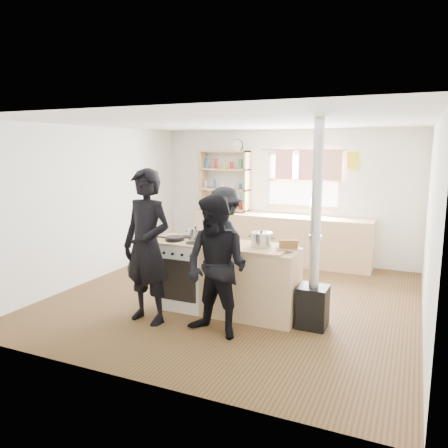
{
  "coord_description": "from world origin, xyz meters",
  "views": [
    {
      "loc": [
        2.32,
        -5.62,
        2.16
      ],
      "look_at": [
        -0.13,
        -0.1,
        1.1
      ],
      "focal_mm": 35.0,
      "sensor_mm": 36.0,
      "label": 1
    }
  ],
  "objects_px": {
    "cooking_island": "(229,278)",
    "person_near_right": "(217,267)",
    "person_far": "(225,239)",
    "thermos": "(313,209)",
    "person_near_left": "(147,247)",
    "roast_tray": "(219,240)",
    "stockpot_counter": "(261,239)",
    "bread_board": "(288,245)",
    "skillet_greens": "(175,238)",
    "flue_heater": "(314,276)",
    "stockpot_stove": "(196,234)"
  },
  "relations": [
    {
      "from": "thermos",
      "to": "person_near_left",
      "type": "relative_size",
      "value": 0.17
    },
    {
      "from": "stockpot_counter",
      "to": "person_near_right",
      "type": "distance_m",
      "value": 0.82
    },
    {
      "from": "cooking_island",
      "to": "person_near_left",
      "type": "distance_m",
      "value": 1.16
    },
    {
      "from": "flue_heater",
      "to": "person_far",
      "type": "bearing_deg",
      "value": 150.99
    },
    {
      "from": "stockpot_counter",
      "to": "person_far",
      "type": "relative_size",
      "value": 0.17
    },
    {
      "from": "stockpot_counter",
      "to": "person_near_right",
      "type": "relative_size",
      "value": 0.16
    },
    {
      "from": "flue_heater",
      "to": "skillet_greens",
      "type": "bearing_deg",
      "value": -177.97
    },
    {
      "from": "person_far",
      "to": "flue_heater",
      "type": "bearing_deg",
      "value": 171.98
    },
    {
      "from": "roast_tray",
      "to": "person_near_right",
      "type": "relative_size",
      "value": 0.24
    },
    {
      "from": "thermos",
      "to": "person_near_left",
      "type": "xyz_separation_m",
      "value": [
        -1.28,
        -3.44,
        -0.11
      ]
    },
    {
      "from": "skillet_greens",
      "to": "flue_heater",
      "type": "bearing_deg",
      "value": 2.03
    },
    {
      "from": "person_near_right",
      "to": "skillet_greens",
      "type": "bearing_deg",
      "value": 156.3
    },
    {
      "from": "thermos",
      "to": "person_far",
      "type": "height_order",
      "value": "person_far"
    },
    {
      "from": "cooking_island",
      "to": "person_near_left",
      "type": "height_order",
      "value": "person_near_left"
    },
    {
      "from": "roast_tray",
      "to": "person_far",
      "type": "bearing_deg",
      "value": 108.88
    },
    {
      "from": "bread_board",
      "to": "person_far",
      "type": "height_order",
      "value": "person_far"
    },
    {
      "from": "thermos",
      "to": "bread_board",
      "type": "relative_size",
      "value": 0.98
    },
    {
      "from": "thermos",
      "to": "stockpot_stove",
      "type": "height_order",
      "value": "thermos"
    },
    {
      "from": "thermos",
      "to": "stockpot_counter",
      "type": "bearing_deg",
      "value": -90.89
    },
    {
      "from": "person_near_left",
      "to": "cooking_island",
      "type": "bearing_deg",
      "value": 48.02
    },
    {
      "from": "thermos",
      "to": "roast_tray",
      "type": "bearing_deg",
      "value": -102.32
    },
    {
      "from": "skillet_greens",
      "to": "person_far",
      "type": "xyz_separation_m",
      "value": [
        0.33,
        0.92,
        -0.17
      ]
    },
    {
      "from": "roast_tray",
      "to": "stockpot_counter",
      "type": "height_order",
      "value": "stockpot_counter"
    },
    {
      "from": "thermos",
      "to": "person_near_right",
      "type": "distance_m",
      "value": 3.51
    },
    {
      "from": "bread_board",
      "to": "person_far",
      "type": "xyz_separation_m",
      "value": [
        -1.21,
        0.82,
        -0.19
      ]
    },
    {
      "from": "roast_tray",
      "to": "stockpot_counter",
      "type": "bearing_deg",
      "value": 4.74
    },
    {
      "from": "skillet_greens",
      "to": "person_far",
      "type": "height_order",
      "value": "person_far"
    },
    {
      "from": "roast_tray",
      "to": "skillet_greens",
      "type": "bearing_deg",
      "value": -173.01
    },
    {
      "from": "thermos",
      "to": "roast_tray",
      "type": "distance_m",
      "value": 2.85
    },
    {
      "from": "stockpot_counter",
      "to": "roast_tray",
      "type": "bearing_deg",
      "value": -175.26
    },
    {
      "from": "bread_board",
      "to": "flue_heater",
      "type": "bearing_deg",
      "value": -6.27
    },
    {
      "from": "cooking_island",
      "to": "person_far",
      "type": "relative_size",
      "value": 1.24
    },
    {
      "from": "thermos",
      "to": "flue_heater",
      "type": "relative_size",
      "value": 0.13
    },
    {
      "from": "cooking_island",
      "to": "stockpot_counter",
      "type": "height_order",
      "value": "stockpot_counter"
    },
    {
      "from": "stockpot_counter",
      "to": "flue_heater",
      "type": "distance_m",
      "value": 0.79
    },
    {
      "from": "bread_board",
      "to": "person_near_right",
      "type": "distance_m",
      "value": 0.98
    },
    {
      "from": "stockpot_stove",
      "to": "stockpot_counter",
      "type": "distance_m",
      "value": 0.96
    },
    {
      "from": "thermos",
      "to": "person_far",
      "type": "distance_m",
      "value": 2.15
    },
    {
      "from": "person_near_right",
      "to": "person_far",
      "type": "height_order",
      "value": "person_near_right"
    },
    {
      "from": "skillet_greens",
      "to": "person_far",
      "type": "bearing_deg",
      "value": 70.49
    },
    {
      "from": "cooking_island",
      "to": "skillet_greens",
      "type": "distance_m",
      "value": 0.91
    },
    {
      "from": "stockpot_counter",
      "to": "bread_board",
      "type": "xyz_separation_m",
      "value": [
        0.36,
        -0.02,
        -0.04
      ]
    },
    {
      "from": "cooking_island",
      "to": "bread_board",
      "type": "height_order",
      "value": "bread_board"
    },
    {
      "from": "cooking_island",
      "to": "person_near_right",
      "type": "xyz_separation_m",
      "value": [
        0.16,
        -0.72,
        0.35
      ]
    },
    {
      "from": "cooking_island",
      "to": "skillet_greens",
      "type": "height_order",
      "value": "skillet_greens"
    },
    {
      "from": "stockpot_stove",
      "to": "skillet_greens",
      "type": "bearing_deg",
      "value": -142.08
    },
    {
      "from": "skillet_greens",
      "to": "person_near_right",
      "type": "distance_m",
      "value": 1.11
    },
    {
      "from": "bread_board",
      "to": "roast_tray",
      "type": "bearing_deg",
      "value": -178.31
    },
    {
      "from": "bread_board",
      "to": "person_near_right",
      "type": "xyz_separation_m",
      "value": [
        -0.63,
        -0.73,
        -0.16
      ]
    },
    {
      "from": "flue_heater",
      "to": "person_near_left",
      "type": "height_order",
      "value": "flue_heater"
    }
  ]
}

